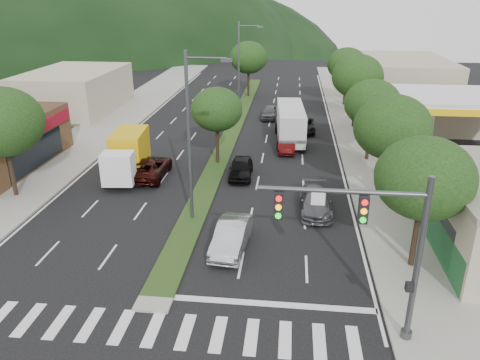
# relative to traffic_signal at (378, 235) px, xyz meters

# --- Properties ---
(ground) EXTENTS (160.00, 160.00, 0.00)m
(ground) POSITION_rel_traffic_signal_xyz_m (-9.03, 1.54, -4.65)
(ground) COLOR black
(ground) RESTS_ON ground
(sidewalk_right) EXTENTS (5.00, 90.00, 0.15)m
(sidewalk_right) POSITION_rel_traffic_signal_xyz_m (3.47, 26.54, -4.57)
(sidewalk_right) COLOR gray
(sidewalk_right) RESTS_ON ground
(sidewalk_left) EXTENTS (6.00, 90.00, 0.15)m
(sidewalk_left) POSITION_rel_traffic_signal_xyz_m (-22.03, 26.54, -4.57)
(sidewalk_left) COLOR gray
(sidewalk_left) RESTS_ON ground
(median) EXTENTS (1.60, 56.00, 0.12)m
(median) POSITION_rel_traffic_signal_xyz_m (-9.03, 29.54, -4.59)
(median) COLOR #233D16
(median) RESTS_ON ground
(crosswalk) EXTENTS (19.00, 2.20, 0.01)m
(crosswalk) POSITION_rel_traffic_signal_xyz_m (-9.03, -0.46, -4.64)
(crosswalk) COLOR silver
(crosswalk) RESTS_ON ground
(traffic_signal) EXTENTS (6.12, 0.40, 7.00)m
(traffic_signal) POSITION_rel_traffic_signal_xyz_m (0.00, 0.00, 0.00)
(traffic_signal) COLOR #47494C
(traffic_signal) RESTS_ON ground
(gas_canopy) EXTENTS (12.20, 8.20, 5.25)m
(gas_canopy) POSITION_rel_traffic_signal_xyz_m (9.97, 23.54, 0.00)
(gas_canopy) COLOR silver
(gas_canopy) RESTS_ON ground
(bldg_left_far) EXTENTS (9.00, 14.00, 4.60)m
(bldg_left_far) POSITION_rel_traffic_signal_xyz_m (-28.03, 35.54, -2.35)
(bldg_left_far) COLOR #B3A98F
(bldg_left_far) RESTS_ON ground
(bldg_right_far) EXTENTS (10.00, 16.00, 5.20)m
(bldg_right_far) POSITION_rel_traffic_signal_xyz_m (10.47, 45.54, -2.05)
(bldg_right_far) COLOR #B3A98F
(bldg_right_far) RESTS_ON ground
(tree_r_a) EXTENTS (4.60, 4.60, 6.63)m
(tree_r_a) POSITION_rel_traffic_signal_xyz_m (2.97, 5.54, 0.17)
(tree_r_a) COLOR black
(tree_r_a) RESTS_ON sidewalk_right
(tree_r_b) EXTENTS (4.80, 4.80, 6.94)m
(tree_r_b) POSITION_rel_traffic_signal_xyz_m (2.97, 13.54, 0.39)
(tree_r_b) COLOR black
(tree_r_b) RESTS_ON sidewalk_right
(tree_r_c) EXTENTS (4.40, 4.40, 6.48)m
(tree_r_c) POSITION_rel_traffic_signal_xyz_m (2.97, 21.54, 0.10)
(tree_r_c) COLOR black
(tree_r_c) RESTS_ON sidewalk_right
(tree_r_d) EXTENTS (5.00, 5.00, 7.17)m
(tree_r_d) POSITION_rel_traffic_signal_xyz_m (2.97, 31.54, 0.54)
(tree_r_d) COLOR black
(tree_r_d) RESTS_ON sidewalk_right
(tree_r_e) EXTENTS (4.60, 4.60, 6.71)m
(tree_r_e) POSITION_rel_traffic_signal_xyz_m (2.97, 41.54, 0.25)
(tree_r_e) COLOR black
(tree_r_e) RESTS_ON sidewalk_right
(tree_med_near) EXTENTS (4.00, 4.00, 6.02)m
(tree_med_near) POSITION_rel_traffic_signal_xyz_m (-9.03, 19.54, -0.22)
(tree_med_near) COLOR black
(tree_med_near) RESTS_ON median
(tree_med_far) EXTENTS (4.80, 4.80, 6.94)m
(tree_med_far) POSITION_rel_traffic_signal_xyz_m (-9.03, 45.54, 0.36)
(tree_med_far) COLOR black
(tree_med_far) RESTS_ON median
(tree_l_a) EXTENTS (5.20, 5.20, 7.25)m
(tree_l_a) POSITION_rel_traffic_signal_xyz_m (-21.53, 11.54, 0.54)
(tree_l_a) COLOR black
(tree_l_a) RESTS_ON sidewalk_left
(streetlight_near) EXTENTS (2.60, 0.25, 10.00)m
(streetlight_near) POSITION_rel_traffic_signal_xyz_m (-8.82, 9.54, 0.94)
(streetlight_near) COLOR #47494C
(streetlight_near) RESTS_ON ground
(streetlight_mid) EXTENTS (2.60, 0.25, 10.00)m
(streetlight_mid) POSITION_rel_traffic_signal_xyz_m (-8.82, 34.54, 0.94)
(streetlight_mid) COLOR #47494C
(streetlight_mid) RESTS_ON ground
(sedan_silver) EXTENTS (1.96, 4.64, 1.49)m
(sedan_silver) POSITION_rel_traffic_signal_xyz_m (-6.21, 6.36, -3.90)
(sedan_silver) COLOR #B7BAC0
(sedan_silver) RESTS_ON ground
(suv_maroon) EXTENTS (2.45, 5.29, 1.47)m
(suv_maroon) POSITION_rel_traffic_signal_xyz_m (-13.57, 16.08, -3.91)
(suv_maroon) COLOR black
(suv_maroon) RESTS_ON ground
(car_queue_a) EXTENTS (1.75, 4.14, 1.40)m
(car_queue_a) POSITION_rel_traffic_signal_xyz_m (-6.85, 16.81, -3.95)
(car_queue_a) COLOR black
(car_queue_a) RESTS_ON ground
(car_queue_b) EXTENTS (1.98, 4.69, 1.35)m
(car_queue_b) POSITION_rel_traffic_signal_xyz_m (-1.57, 11.51, -3.97)
(car_queue_b) COLOR #505056
(car_queue_b) RESTS_ON ground
(car_queue_c) EXTENTS (1.51, 4.24, 1.39)m
(car_queue_c) POSITION_rel_traffic_signal_xyz_m (-3.59, 23.43, -3.95)
(car_queue_c) COLOR #470B0B
(car_queue_c) RESTS_ON ground
(car_queue_d) EXTENTS (2.19, 4.65, 1.28)m
(car_queue_d) POSITION_rel_traffic_signal_xyz_m (-2.06, 29.47, -4.00)
(car_queue_d) COLOR black
(car_queue_d) RESTS_ON ground
(car_queue_e) EXTENTS (1.77, 4.04, 1.36)m
(car_queue_e) POSITION_rel_traffic_signal_xyz_m (-5.67, 34.47, -3.97)
(car_queue_e) COLOR #515156
(car_queue_e) RESTS_ON ground
(box_truck) EXTENTS (2.99, 6.58, 3.15)m
(box_truck) POSITION_rel_traffic_signal_xyz_m (-15.27, 16.35, -3.15)
(box_truck) COLOR white
(box_truck) RESTS_ON ground
(motorhome) EXTENTS (3.03, 8.31, 3.14)m
(motorhome) POSITION_rel_traffic_signal_xyz_m (-3.34, 26.53, -2.97)
(motorhome) COLOR silver
(motorhome) RESTS_ON ground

